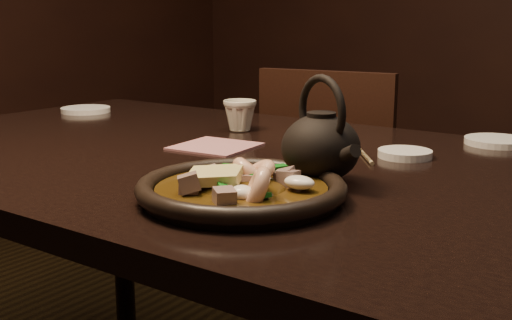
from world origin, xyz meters
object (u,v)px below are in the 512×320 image
Objects in this scene: tea_cup at (240,114)px; teapot at (321,144)px; chair at (338,202)px; table at (235,195)px; plate at (241,190)px.

tea_cup is 0.46× the size of teapot.
chair is 0.58m from tea_cup.
table is 1.86× the size of chair.
chair is at bearing 110.22° from plate.
chair is (-0.16, 0.70, -0.21)m from table.
chair reaches higher than plate.
plate is 1.80× the size of teapot.
teapot reaches higher than tea_cup.
teapot is (0.38, -0.30, 0.02)m from tea_cup.
plate is 0.16m from teapot.
teapot is at bearing 73.78° from plate.
tea_cup is (-0.33, 0.44, 0.02)m from plate.
chair is at bearing 102.48° from table.
teapot is (0.38, -0.78, 0.34)m from chair.
tea_cup reaches higher than table.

